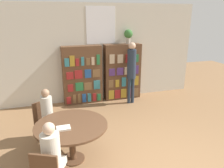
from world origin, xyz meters
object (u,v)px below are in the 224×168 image
seated_reader_right (52,154)px  librarian_standing (131,67)px  reading_table (71,130)px  seated_reader_left (48,114)px  flower_vase (128,35)px  chair_left_side (45,119)px  bookshelf_right (122,72)px  bookshelf_left (82,75)px

seated_reader_right → librarian_standing: (2.51, 3.05, 0.45)m
reading_table → seated_reader_left: bearing=117.3°
seated_reader_left → librarian_standing: 3.01m
seated_reader_left → seated_reader_right: 1.47m
seated_reader_left → flower_vase: bearing=-168.4°
chair_left_side → seated_reader_right: seated_reader_right is taller
seated_reader_left → librarian_standing: (2.51, 1.58, 0.47)m
chair_left_side → seated_reader_left: (0.09, -0.16, 0.19)m
seated_reader_left → librarian_standing: bearing=-175.1°
seated_reader_right → flower_vase: bearing=80.7°
flower_vase → chair_left_side: (-2.67, -1.93, -1.57)m
reading_table → librarian_standing: librarian_standing is taller
reading_table → seated_reader_right: (-0.37, -0.74, 0.06)m
flower_vase → chair_left_side: size_ratio=0.50×
librarian_standing → bookshelf_right: bearing=102.0°
flower_vase → reading_table: 3.85m
chair_left_side → librarian_standing: size_ratio=0.47×
seated_reader_left → librarian_standing: librarian_standing is taller
chair_left_side → seated_reader_right: (0.09, -1.63, 0.21)m
bookshelf_left → seated_reader_left: bookshelf_left is taller
bookshelf_right → seated_reader_right: size_ratio=1.45×
seated_reader_right → librarian_standing: librarian_standing is taller
bookshelf_right → flower_vase: size_ratio=4.01×
chair_left_side → seated_reader_left: 0.26m
chair_left_side → flower_vase: bearing=-171.6°
chair_left_side → librarian_standing: 3.03m
bookshelf_left → seated_reader_right: 3.72m
bookshelf_left → chair_left_side: (-1.19, -1.92, -0.40)m
bookshelf_left → chair_left_side: size_ratio=2.02×
bookshelf_right → chair_left_side: bookshelf_right is taller
seated_reader_right → chair_left_side: bearing=119.8°
flower_vase → seated_reader_right: size_ratio=0.36×
seated_reader_left → librarian_standing: size_ratio=0.64×
reading_table → chair_left_side: bearing=117.3°
reading_table → chair_left_side: size_ratio=1.51×
seated_reader_left → seated_reader_right: bearing=62.9°
bookshelf_right → chair_left_side: size_ratio=2.02×
bookshelf_right → reading_table: bookshelf_right is taller
bookshelf_right → librarian_standing: size_ratio=0.94×
seated_reader_right → librarian_standing: bearing=77.3°
flower_vase → librarian_standing: flower_vase is taller
seated_reader_right → reading_table: bearing=90.0°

